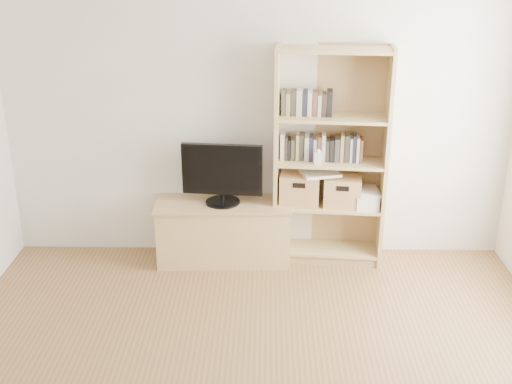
{
  "coord_description": "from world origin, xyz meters",
  "views": [
    {
      "loc": [
        0.08,
        -2.98,
        2.79
      ],
      "look_at": [
        -0.01,
        1.9,
        0.82
      ],
      "focal_mm": 45.0,
      "sensor_mm": 36.0,
      "label": 1
    }
  ],
  "objects_px": {
    "television": "(222,174)",
    "basket_left": "(300,188)",
    "baby_monitor": "(318,158)",
    "basket_right": "(343,191)",
    "bookshelf": "(331,158)",
    "laptop": "(320,173)",
    "tv_stand": "(223,233)"
  },
  "relations": [
    {
      "from": "baby_monitor",
      "to": "basket_left",
      "type": "xyz_separation_m",
      "value": [
        -0.14,
        0.12,
        -0.32
      ]
    },
    {
      "from": "tv_stand",
      "to": "bookshelf",
      "type": "distance_m",
      "value": 1.18
    },
    {
      "from": "bookshelf",
      "to": "baby_monitor",
      "type": "relative_size",
      "value": 17.51
    },
    {
      "from": "laptop",
      "to": "bookshelf",
      "type": "bearing_deg",
      "value": -5.99
    },
    {
      "from": "basket_right",
      "to": "laptop",
      "type": "distance_m",
      "value": 0.26
    },
    {
      "from": "tv_stand",
      "to": "baby_monitor",
      "type": "relative_size",
      "value": 10.58
    },
    {
      "from": "tv_stand",
      "to": "basket_left",
      "type": "relative_size",
      "value": 3.42
    },
    {
      "from": "bookshelf",
      "to": "television",
      "type": "bearing_deg",
      "value": -172.12
    },
    {
      "from": "tv_stand",
      "to": "basket_right",
      "type": "xyz_separation_m",
      "value": [
        1.06,
        0.03,
        0.4
      ]
    },
    {
      "from": "basket_left",
      "to": "laptop",
      "type": "height_order",
      "value": "laptop"
    },
    {
      "from": "television",
      "to": "baby_monitor",
      "type": "distance_m",
      "value": 0.85
    },
    {
      "from": "bookshelf",
      "to": "laptop",
      "type": "height_order",
      "value": "bookshelf"
    },
    {
      "from": "baby_monitor",
      "to": "laptop",
      "type": "distance_m",
      "value": 0.19
    },
    {
      "from": "tv_stand",
      "to": "television",
      "type": "bearing_deg",
      "value": 0.0
    },
    {
      "from": "tv_stand",
      "to": "television",
      "type": "xyz_separation_m",
      "value": [
        0.0,
        0.0,
        0.57
      ]
    },
    {
      "from": "tv_stand",
      "to": "television",
      "type": "relative_size",
      "value": 1.66
    },
    {
      "from": "tv_stand",
      "to": "basket_left",
      "type": "distance_m",
      "value": 0.8
    },
    {
      "from": "television",
      "to": "basket_right",
      "type": "height_order",
      "value": "television"
    },
    {
      "from": "tv_stand",
      "to": "basket_right",
      "type": "bearing_deg",
      "value": -0.74
    },
    {
      "from": "baby_monitor",
      "to": "basket_left",
      "type": "height_order",
      "value": "baby_monitor"
    },
    {
      "from": "tv_stand",
      "to": "bookshelf",
      "type": "height_order",
      "value": "bookshelf"
    },
    {
      "from": "basket_left",
      "to": "laptop",
      "type": "distance_m",
      "value": 0.24
    },
    {
      "from": "baby_monitor",
      "to": "basket_right",
      "type": "height_order",
      "value": "baby_monitor"
    },
    {
      "from": "bookshelf",
      "to": "laptop",
      "type": "relative_size",
      "value": 5.99
    },
    {
      "from": "bookshelf",
      "to": "basket_left",
      "type": "distance_m",
      "value": 0.39
    },
    {
      "from": "bookshelf",
      "to": "laptop",
      "type": "xyz_separation_m",
      "value": [
        -0.08,
        -0.01,
        -0.14
      ]
    },
    {
      "from": "television",
      "to": "basket_left",
      "type": "bearing_deg",
      "value": 11.03
    },
    {
      "from": "basket_left",
      "to": "basket_right",
      "type": "height_order",
      "value": "basket_left"
    },
    {
      "from": "laptop",
      "to": "basket_left",
      "type": "bearing_deg",
      "value": 155.64
    },
    {
      "from": "baby_monitor",
      "to": "basket_right",
      "type": "bearing_deg",
      "value": 29.69
    },
    {
      "from": "baby_monitor",
      "to": "basket_left",
      "type": "distance_m",
      "value": 0.37
    },
    {
      "from": "tv_stand",
      "to": "baby_monitor",
      "type": "xyz_separation_m",
      "value": [
        0.83,
        -0.05,
        0.74
      ]
    }
  ]
}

